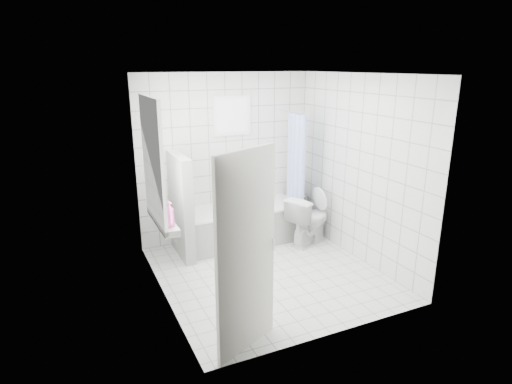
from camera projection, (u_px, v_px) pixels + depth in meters
name	position (u px, v px, depth m)	size (l,w,h in m)	color
ground	(268.00, 273.00, 5.77)	(3.00, 3.00, 0.00)	white
ceiling	(270.00, 73.00, 5.03)	(3.00, 3.00, 0.00)	white
wall_back	(226.00, 158.00, 6.70)	(2.80, 0.02, 2.60)	white
wall_front	(339.00, 217.00, 4.10)	(2.80, 0.02, 2.60)	white
wall_left	(159.00, 194.00, 4.84)	(0.02, 3.00, 2.60)	white
wall_right	(359.00, 169.00, 5.97)	(0.02, 3.00, 2.60)	white
window_left	(155.00, 162.00, 5.03)	(0.01, 0.90, 1.40)	white
window_back	(233.00, 116.00, 6.52)	(0.50, 0.01, 0.50)	white
window_sill	(163.00, 220.00, 5.26)	(0.18, 1.02, 0.08)	white
door	(246.00, 254.00, 3.99)	(0.04, 0.80, 2.00)	silver
bathtub	(242.00, 225.00, 6.71)	(1.82, 0.77, 0.58)	white
partition_wall	(181.00, 206.00, 6.14)	(0.15, 0.85, 1.50)	white
tiled_ledge	(293.00, 211.00, 7.36)	(0.40, 0.24, 0.55)	white
toilet	(309.00, 220.00, 6.64)	(0.43, 0.76, 0.78)	white
curtain_rod	(293.00, 112.00, 6.54)	(0.02, 0.02, 0.80)	silver
shower_curtain	(295.00, 171.00, 6.68)	(0.14, 0.48, 1.78)	#5483F9
tub_faucet	(239.00, 184.00, 6.88)	(0.18, 0.06, 0.06)	silver
sill_bottles	(164.00, 210.00, 5.15)	(0.18, 0.72, 0.30)	#B65B86
ledge_bottles	(295.00, 190.00, 7.22)	(0.21, 0.17, 0.24)	red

